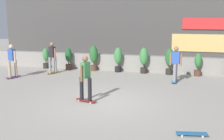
{
  "coord_description": "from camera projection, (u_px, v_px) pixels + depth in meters",
  "views": [
    {
      "loc": [
        2.79,
        -9.17,
        3.04
      ],
      "look_at": [
        0.0,
        1.5,
        0.9
      ],
      "focal_mm": 44.37,
      "sensor_mm": 36.0,
      "label": 1
    }
  ],
  "objects": [
    {
      "name": "potted_plant_3",
      "position": [
        118.0,
        58.0,
        15.28
      ],
      "size": [
        0.45,
        0.45,
        1.36
      ],
      "color": "black",
      "rests_on": "ground"
    },
    {
      "name": "potted_plant_5",
      "position": [
        170.0,
        60.0,
        14.58
      ],
      "size": [
        0.46,
        0.46,
        1.4
      ],
      "color": "#2D2823",
      "rests_on": "ground"
    },
    {
      "name": "ground_plane",
      "position": [
        102.0,
        102.0,
        9.98
      ],
      "size": [
        48.0,
        48.0,
        0.0
      ],
      "primitive_type": "plane",
      "color": "#A8A093"
    },
    {
      "name": "skater_far_left",
      "position": [
        52.0,
        56.0,
        14.79
      ],
      "size": [
        0.53,
        0.81,
        1.7
      ],
      "color": "#BF8C26",
      "rests_on": "ground"
    },
    {
      "name": "skater_by_wall_left",
      "position": [
        85.0,
        77.0,
        9.82
      ],
      "size": [
        0.82,
        0.54,
        1.7
      ],
      "color": "maroon",
      "rests_on": "ground"
    },
    {
      "name": "skateboard_aside",
      "position": [
        192.0,
        134.0,
        7.15
      ],
      "size": [
        0.82,
        0.34,
        0.08
      ],
      "color": "#266699",
      "rests_on": "ground"
    },
    {
      "name": "skater_far_right",
      "position": [
        176.0,
        63.0,
        12.78
      ],
      "size": [
        0.56,
        0.82,
        1.7
      ],
      "color": "#266699",
      "rests_on": "ground"
    },
    {
      "name": "potted_plant_6",
      "position": [
        198.0,
        64.0,
        14.25
      ],
      "size": [
        0.36,
        0.36,
        1.19
      ],
      "color": "brown",
      "rests_on": "ground"
    },
    {
      "name": "potted_plant_0",
      "position": [
        46.0,
        58.0,
        16.4
      ],
      "size": [
        0.36,
        0.36,
        1.2
      ],
      "color": "#2D2823",
      "rests_on": "ground"
    },
    {
      "name": "potted_plant_1",
      "position": [
        68.0,
        58.0,
        16.03
      ],
      "size": [
        0.4,
        0.4,
        1.27
      ],
      "color": "brown",
      "rests_on": "ground"
    },
    {
      "name": "potted_plant_2",
      "position": [
        94.0,
        56.0,
        15.62
      ],
      "size": [
        0.48,
        0.48,
        1.43
      ],
      "color": "brown",
      "rests_on": "ground"
    },
    {
      "name": "skater_foreground",
      "position": [
        12.0,
        60.0,
        13.68
      ],
      "size": [
        0.53,
        0.82,
        1.7
      ],
      "color": "#72338C",
      "rests_on": "ground"
    },
    {
      "name": "building_backdrop",
      "position": [
        144.0,
        13.0,
        18.85
      ],
      "size": [
        20.0,
        2.08,
        6.5
      ],
      "color": "#4C4947",
      "rests_on": "ground"
    },
    {
      "name": "potted_plant_4",
      "position": [
        144.0,
        59.0,
        14.92
      ],
      "size": [
        0.46,
        0.46,
        1.4
      ],
      "color": "#2D2823",
      "rests_on": "ground"
    },
    {
      "name": "planter_wall",
      "position": [
        132.0,
        63.0,
        15.59
      ],
      "size": [
        18.0,
        0.4,
        0.9
      ],
      "primitive_type": "cube",
      "color": "gray",
      "rests_on": "ground"
    }
  ]
}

